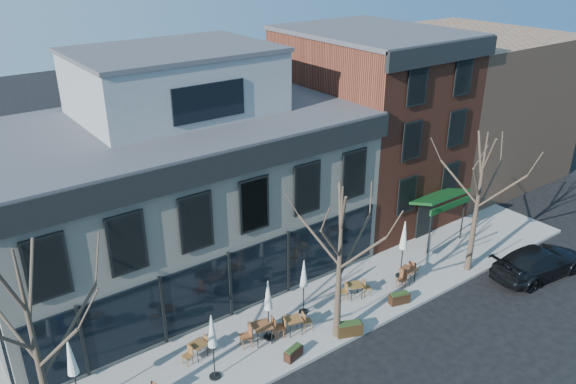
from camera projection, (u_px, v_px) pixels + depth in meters
ground at (231, 318)px, 25.64m from camera, size 120.00×120.00×0.00m
sidewalk_front at (315, 314)px, 25.79m from camera, size 33.50×4.70×0.15m
corner_building at (174, 188)px, 27.46m from camera, size 18.39×10.39×11.10m
red_brick_building at (368, 123)px, 34.01m from camera, size 8.20×11.78×11.18m
bg_building at (459, 104)px, 40.43m from camera, size 12.00×12.00×10.00m
tree_corner at (38, 358)px, 16.95m from camera, size 3.93×3.98×7.92m
tree_mid at (340, 263)px, 22.85m from camera, size 3.50×3.55×7.04m
tree_right at (478, 202)px, 27.62m from camera, size 3.72×3.77×7.48m
parked_sedan at (538, 262)px, 28.63m from camera, size 5.62×2.80×1.57m
cafe_set_1 at (199, 348)px, 22.89m from camera, size 1.60×0.73×0.82m
cafe_set_2 at (262, 331)px, 23.72m from camera, size 2.03×0.95×1.04m
cafe_set_3 at (294, 324)px, 24.29m from camera, size 1.74×0.83×0.89m
cafe_set_4 at (355, 289)px, 26.74m from camera, size 1.67×0.98×0.86m
cafe_set_5 at (408, 274)px, 27.92m from camera, size 1.79×0.90×0.92m
umbrella_0 at (71, 361)px, 19.66m from camera, size 0.49×0.49×3.09m
umbrella_1 at (212, 334)px, 21.14m from camera, size 0.47×0.47×2.95m
umbrella_2 at (268, 298)px, 23.32m from camera, size 0.46×0.46×2.89m
umbrella_3 at (304, 276)px, 25.03m from camera, size 0.44×0.44×2.76m
umbrella_4 at (404, 238)px, 27.67m from camera, size 0.50×0.50×3.13m
planter_1 at (294, 353)px, 22.92m from camera, size 0.94×0.57×0.49m
planter_2 at (349, 329)px, 24.24m from camera, size 1.21×0.84×0.63m
planter_3 at (399, 298)px, 26.37m from camera, size 1.05×0.64×0.55m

